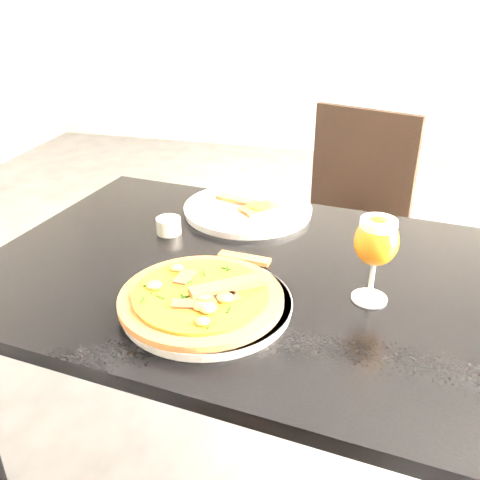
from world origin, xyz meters
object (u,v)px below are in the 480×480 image
(dining_table, at_px, (259,305))
(pizza, at_px, (202,296))
(chair_far, at_px, (345,224))
(beer_glass, at_px, (376,242))

(dining_table, distance_m, pizza, 0.22)
(chair_far, bearing_deg, dining_table, -80.57)
(pizza, xyz_separation_m, beer_glass, (0.31, 0.11, 0.10))
(pizza, relative_size, beer_glass, 1.77)
(chair_far, bearing_deg, pizza, -83.09)
(dining_table, xyz_separation_m, beer_glass, (0.23, -0.06, 0.22))
(beer_glass, bearing_deg, pizza, -159.93)
(chair_far, height_order, beer_glass, beer_glass)
(pizza, bearing_deg, beer_glass, 20.07)
(pizza, bearing_deg, dining_table, 66.49)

